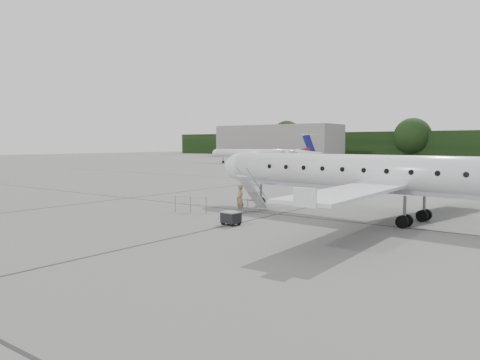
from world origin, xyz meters
The scene contains 8 objects.
ground centered at (0.00, 0.00, 0.00)m, with size 320.00×320.00×0.00m, color #5E5E5B.
terminal_building centered at (-70.00, 110.00, 5.00)m, with size 40.00×14.00×10.00m, color gray.
main_regional_jet centered at (2.43, 7.73, 3.66)m, with size 28.54×20.55×7.32m, color silver, non-canonical shape.
airstair centered at (-6.25, 6.38, 1.15)m, with size 0.85×2.09×2.29m, color silver, non-canonical shape.
passenger centered at (-6.36, 5.19, 0.89)m, with size 0.65×0.42×1.77m, color olive.
safety_railing centered at (-9.01, 3.56, 0.50)m, with size 2.20×0.08×1.00m, color gray, non-canonical shape.
baggage_cart centered at (-4.23, 1.56, 0.39)m, with size 0.90×0.73×0.78m, color black, non-canonical shape.
bg_regional_left centered at (-45.02, 61.97, 3.05)m, with size 23.27×16.76×6.10m, color silver, non-canonical shape.
Camera 1 is at (10.85, -17.67, 4.33)m, focal length 35.00 mm.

